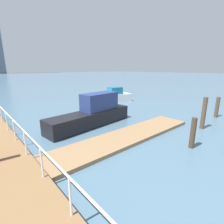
{
  "coord_description": "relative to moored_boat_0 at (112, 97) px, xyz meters",
  "views": [
    {
      "loc": [
        -4.56,
        5.29,
        3.83
      ],
      "look_at": [
        1.43,
        12.21,
        1.44
      ],
      "focal_mm": 26.83,
      "sensor_mm": 36.0,
      "label": 1
    }
  ],
  "objects": [
    {
      "name": "moored_boat_1",
      "position": [
        -6.53,
        -5.51,
        0.2
      ],
      "size": [
        6.47,
        2.16,
        2.17
      ],
      "color": "black",
      "rests_on": "ground_plane"
    },
    {
      "name": "moored_boat_0",
      "position": [
        0.0,
        0.0,
        0.0
      ],
      "size": [
        4.86,
        2.67,
        1.7
      ],
      "color": "white",
      "rests_on": "ground_plane"
    },
    {
      "name": "ground_plane",
      "position": [
        -8.27,
        -0.06,
        -0.6
      ],
      "size": [
        300.0,
        300.0,
        0.0
      ],
      "primitive_type": "plane",
      "color": "slate"
    },
    {
      "name": "dock_piling_1",
      "position": [
        -1.58,
        -10.79,
        0.44
      ],
      "size": [
        0.27,
        0.27,
        2.08
      ],
      "primitive_type": "cylinder",
      "color": "brown",
      "rests_on": "ground_plane"
    },
    {
      "name": "dock_piling_3",
      "position": [
        -4.86,
        -11.6,
        0.17
      ],
      "size": [
        0.25,
        0.25,
        1.56
      ],
      "primitive_type": "cylinder",
      "color": "#473826",
      "rests_on": "ground_plane"
    },
    {
      "name": "boardwalk_railing",
      "position": [
        -11.42,
        -12.62,
        0.65
      ],
      "size": [
        0.06,
        25.07,
        1.08
      ],
      "color": "white",
      "rests_on": "boardwalk"
    },
    {
      "name": "floating_dock",
      "position": [
        -6.67,
        -8.67,
        -0.51
      ],
      "size": [
        10.2,
        2.0,
        0.18
      ],
      "primitive_type": "cube",
      "color": "#93704C",
      "rests_on": "ground_plane"
    },
    {
      "name": "dock_piling_2",
      "position": [
        2.06,
        -10.43,
        0.22
      ],
      "size": [
        0.28,
        0.28,
        1.65
      ],
      "primitive_type": "cylinder",
      "color": "brown",
      "rests_on": "ground_plane"
    }
  ]
}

